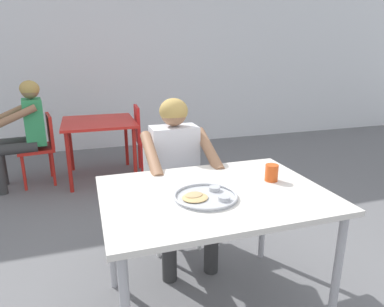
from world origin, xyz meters
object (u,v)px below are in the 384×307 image
(chair_red_right, at_px, (146,135))
(table_background_red, at_px, (99,128))
(thali_tray, at_px, (206,196))
(chair_foreground, at_px, (171,182))
(patron_background, at_px, (25,125))
(table_foreground, at_px, (214,204))
(chair_red_left, at_px, (42,143))
(diner_foreground, at_px, (178,165))
(drinking_cup, at_px, (272,172))

(chair_red_right, bearing_deg, table_background_red, -176.35)
(thali_tray, bearing_deg, chair_foreground, 87.16)
(patron_background, bearing_deg, table_foreground, -62.98)
(chair_red_left, distance_m, chair_red_right, 1.22)
(chair_red_right, xyz_separation_m, patron_background, (-1.36, -0.05, 0.23))
(table_foreground, height_order, patron_background, patron_background)
(table_background_red, relative_size, chair_red_right, 1.04)
(thali_tray, bearing_deg, table_background_red, 99.03)
(chair_red_left, height_order, patron_background, patron_background)
(thali_tray, height_order, table_background_red, thali_tray)
(chair_red_left, relative_size, patron_background, 0.67)
(chair_red_left, bearing_deg, table_foreground, -65.96)
(diner_foreground, distance_m, patron_background, 2.24)
(table_background_red, bearing_deg, patron_background, -179.05)
(chair_foreground, relative_size, patron_background, 0.72)
(diner_foreground, bearing_deg, table_background_red, 103.66)
(table_foreground, bearing_deg, patron_background, 117.02)
(drinking_cup, height_order, diner_foreground, diner_foreground)
(table_foreground, bearing_deg, drinking_cup, 7.47)
(diner_foreground, height_order, chair_red_right, diner_foreground)
(table_foreground, height_order, chair_foreground, chair_foreground)
(thali_tray, xyz_separation_m, chair_red_right, (0.16, 2.62, -0.28))
(drinking_cup, bearing_deg, table_background_red, 109.35)
(table_foreground, relative_size, thali_tray, 3.62)
(drinking_cup, bearing_deg, thali_tray, -165.70)
(drinking_cup, distance_m, diner_foreground, 0.73)
(drinking_cup, distance_m, patron_background, 2.96)
(table_foreground, relative_size, chair_red_right, 1.41)
(table_background_red, bearing_deg, chair_red_left, 176.76)
(drinking_cup, bearing_deg, diner_foreground, 124.80)
(diner_foreground, xyz_separation_m, table_background_red, (-0.46, 1.87, -0.08))
(chair_red_right, bearing_deg, drinking_cup, -83.19)
(thali_tray, distance_m, drinking_cup, 0.47)
(table_foreground, xyz_separation_m, table_background_red, (-0.48, 2.51, -0.06))
(chair_red_left, height_order, chair_red_right, chair_red_right)
(table_foreground, distance_m, chair_red_left, 2.80)
(chair_red_right, bearing_deg, diner_foreground, -93.32)
(table_background_red, height_order, chair_red_left, chair_red_left)
(chair_red_right, distance_m, patron_background, 1.38)
(chair_foreground, distance_m, patron_background, 2.07)
(table_foreground, bearing_deg, thali_tray, -138.25)
(table_background_red, distance_m, chair_red_left, 0.67)
(thali_tray, distance_m, chair_red_left, 2.84)
(chair_red_left, bearing_deg, table_background_red, -3.24)
(drinking_cup, bearing_deg, patron_background, 124.05)
(drinking_cup, distance_m, chair_red_right, 2.54)
(chair_foreground, bearing_deg, drinking_cup, -63.30)
(thali_tray, height_order, diner_foreground, diner_foreground)
(thali_tray, bearing_deg, diner_foreground, 86.30)
(thali_tray, distance_m, chair_foreground, 0.97)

